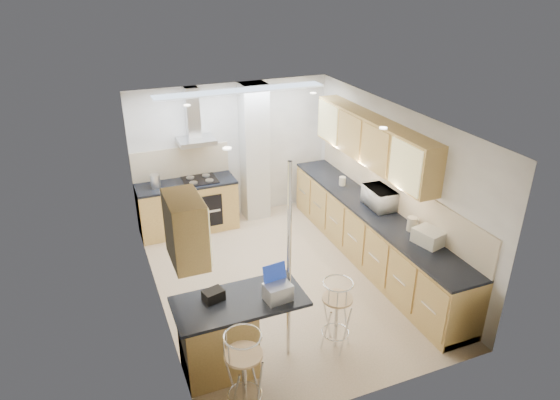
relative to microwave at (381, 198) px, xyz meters
name	(u,v)px	position (x,y,z in m)	size (l,w,h in m)	color
ground	(283,280)	(-1.63, -0.02, -1.08)	(4.80, 4.80, 0.00)	tan
room_shell	(294,174)	(-1.31, 0.35, 0.47)	(3.64, 4.84, 2.51)	beige
right_counter	(371,235)	(-0.13, -0.02, -0.61)	(0.63, 4.40, 0.92)	#B48E48
back_counter	(188,206)	(-2.58, 2.08, -0.61)	(1.70, 0.63, 0.92)	#B48E48
peninsula	(241,333)	(-2.76, -1.47, -0.60)	(1.47, 0.72, 0.94)	#B48E48
microwave	(381,198)	(0.00, 0.00, 0.00)	(0.56, 0.38, 0.31)	white
laptop	(278,292)	(-2.36, -1.62, -0.04)	(0.29, 0.22, 0.20)	#A3A7AB
bag	(213,295)	(-3.02, -1.36, -0.07)	(0.22, 0.16, 0.12)	black
bar_stool_near	(244,374)	(-2.93, -2.12, -0.57)	(0.42, 0.42, 1.02)	tan
bar_stool_end	(336,315)	(-1.58, -1.60, -0.60)	(0.39, 0.39, 0.96)	tan
jar_a	(365,193)	(-0.06, 0.36, -0.06)	(0.12, 0.12, 0.19)	beige
jar_b	(342,181)	(-0.14, 0.96, -0.08)	(0.11, 0.11, 0.15)	beige
jar_c	(412,224)	(0.00, -0.82, -0.05)	(0.14, 0.14, 0.20)	#B6AB91
jar_d	(414,224)	(0.06, -0.79, -0.08)	(0.10, 0.10, 0.14)	white
bread_bin	(429,237)	(-0.01, -1.21, -0.06)	(0.30, 0.38, 0.20)	beige
kettle	(155,181)	(-3.09, 2.04, -0.04)	(0.16, 0.16, 0.23)	silver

